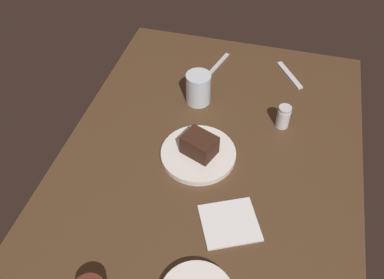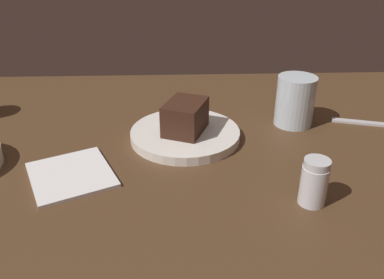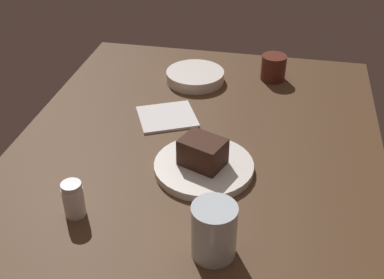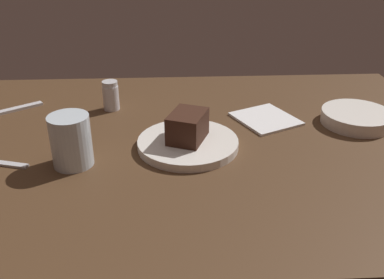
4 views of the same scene
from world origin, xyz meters
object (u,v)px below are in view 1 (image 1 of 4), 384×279
object	(u,v)px
butter_knife	(215,68)
chocolate_cake_slice	(199,145)
dessert_plate	(198,154)
salt_shaker	(283,117)
water_glass	(198,88)
dessert_spoon	(289,75)
folded_napkin	(230,223)

from	to	relation	value
butter_knife	chocolate_cake_slice	bearing A→B (deg)	22.44
dessert_plate	butter_knife	xyz separation A→B (cm)	(40.71, 4.21, -0.62)
butter_knife	salt_shaker	bearing A→B (deg)	65.12
butter_knife	water_glass	bearing A→B (deg)	11.03
dessert_plate	salt_shaker	world-z (taller)	salt_shaker
salt_shaker	dessert_plate	bearing A→B (deg)	130.49
dessert_spoon	butter_knife	bearing A→B (deg)	-119.10
dessert_plate	salt_shaker	bearing A→B (deg)	-49.51
chocolate_cake_slice	butter_knife	size ratio (longest dim) A/B	0.47
folded_napkin	butter_knife	bearing A→B (deg)	15.89
chocolate_cake_slice	folded_napkin	size ratio (longest dim) A/B	0.65
dessert_plate	butter_knife	distance (cm)	40.93
dessert_plate	chocolate_cake_slice	world-z (taller)	chocolate_cake_slice
salt_shaker	folded_napkin	bearing A→B (deg)	167.05
salt_shaker	chocolate_cake_slice	bearing A→B (deg)	130.80
salt_shaker	dessert_spoon	bearing A→B (deg)	0.14
water_glass	dessert_spoon	xyz separation A→B (cm)	(20.35, -27.25, -4.80)
chocolate_cake_slice	folded_napkin	world-z (taller)	chocolate_cake_slice
salt_shaker	water_glass	distance (cm)	27.70
chocolate_cake_slice	folded_napkin	xyz separation A→B (cm)	(-19.28, -12.57, -4.44)
chocolate_cake_slice	butter_knife	bearing A→B (deg)	6.31
butter_knife	folded_napkin	size ratio (longest dim) A/B	1.38
folded_napkin	water_glass	bearing A→B (deg)	23.96
chocolate_cake_slice	folded_napkin	distance (cm)	23.44
chocolate_cake_slice	water_glass	size ratio (longest dim) A/B	0.86
water_glass	folded_napkin	distance (cm)	46.22
water_glass	dessert_spoon	bearing A→B (deg)	-53.25
dessert_plate	water_glass	distance (cm)	23.88
water_glass	salt_shaker	bearing A→B (deg)	-99.17
butter_knife	folded_napkin	xyz separation A→B (cm)	(-59.95, -17.06, 0.05)
water_glass	butter_knife	size ratio (longest dim) A/B	0.54
dessert_spoon	chocolate_cake_slice	bearing A→B (deg)	-60.62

